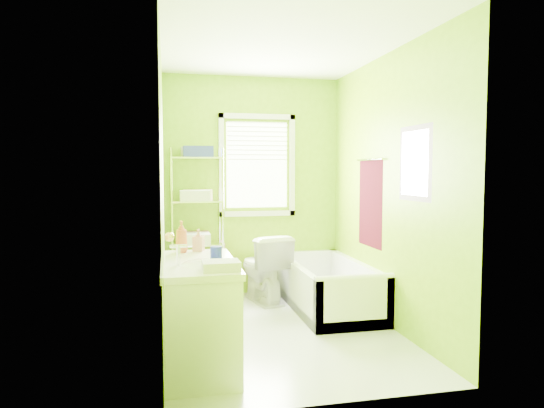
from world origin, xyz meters
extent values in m
plane|color=silver|center=(0.00, 0.00, 0.00)|extent=(2.90, 2.90, 0.00)
cube|color=#76A708|center=(0.00, 1.45, 1.30)|extent=(2.10, 0.04, 2.60)
cube|color=#76A708|center=(0.00, -1.45, 1.30)|extent=(2.10, 0.04, 2.60)
cube|color=#76A708|center=(-1.05, 0.00, 1.30)|extent=(0.04, 2.90, 2.60)
cube|color=#76A708|center=(1.05, 0.00, 1.30)|extent=(0.04, 2.90, 2.60)
cube|color=white|center=(0.00, 0.00, 2.60)|extent=(2.10, 2.90, 0.04)
cube|color=white|center=(0.05, 1.44, 1.55)|extent=(0.74, 0.01, 1.01)
cube|color=white|center=(0.05, 1.42, 0.97)|extent=(0.92, 0.05, 0.06)
cube|color=white|center=(0.05, 1.42, 2.13)|extent=(0.92, 0.05, 0.06)
cube|color=white|center=(-0.38, 1.42, 1.55)|extent=(0.06, 0.05, 1.22)
cube|color=white|center=(0.48, 1.42, 1.55)|extent=(0.06, 0.05, 1.22)
cube|color=white|center=(0.05, 1.42, 1.84)|extent=(0.72, 0.02, 0.50)
cube|color=white|center=(-1.04, -1.00, 1.00)|extent=(0.02, 0.80, 2.00)
sphere|color=gold|center=(-1.00, -0.67, 1.00)|extent=(0.07, 0.07, 0.07)
cube|color=#410711|center=(1.04, 0.35, 1.15)|extent=(0.02, 0.58, 0.90)
cylinder|color=silver|center=(1.02, 0.35, 1.60)|extent=(0.02, 0.62, 0.02)
cube|color=#CC5972|center=(1.04, -0.55, 1.55)|extent=(0.02, 0.54, 0.64)
cube|color=white|center=(1.03, -0.55, 1.55)|extent=(0.01, 0.44, 0.54)
cube|color=white|center=(0.67, 0.63, 0.05)|extent=(0.77, 1.65, 0.11)
cube|color=white|center=(0.32, 0.63, 0.25)|extent=(0.08, 1.65, 0.49)
cube|color=white|center=(1.01, 0.63, 0.25)|extent=(0.08, 1.65, 0.49)
cube|color=white|center=(0.67, -0.16, 0.25)|extent=(0.77, 0.08, 0.49)
cube|color=white|center=(0.67, 1.41, 0.25)|extent=(0.77, 0.08, 0.49)
cylinder|color=white|center=(0.67, -0.16, 0.49)|extent=(0.77, 0.08, 0.08)
cylinder|color=#1441BD|center=(0.67, 0.10, 0.14)|extent=(0.30, 0.30, 0.05)
cylinder|color=yellow|center=(0.67, 0.10, 0.18)|extent=(0.28, 0.28, 0.04)
cube|color=#1441BD|center=(0.66, 0.21, 0.23)|extent=(0.21, 0.05, 0.19)
imported|color=white|center=(0.04, 1.03, 0.39)|extent=(0.59, 0.84, 0.78)
cube|color=white|center=(-0.79, -0.65, 0.38)|extent=(0.52, 1.04, 0.76)
cube|color=silver|center=(-0.79, -0.65, 0.78)|extent=(0.55, 1.07, 0.05)
ellipsoid|color=white|center=(-0.77, -0.79, 0.78)|extent=(0.36, 0.47, 0.13)
cylinder|color=silver|center=(-0.94, -0.79, 0.88)|extent=(0.03, 0.03, 0.16)
cylinder|color=silver|center=(-0.94, -0.79, 0.95)|extent=(0.12, 0.02, 0.02)
imported|color=#D2593D|center=(-0.90, -0.24, 0.94)|extent=(0.11, 0.11, 0.26)
imported|color=#D0868B|center=(-0.76, -0.20, 0.90)|extent=(0.11, 0.11, 0.19)
cylinder|color=#18229D|center=(-0.65, -0.61, 0.86)|extent=(0.09, 0.09, 0.10)
cube|color=silver|center=(-0.66, -1.02, 0.84)|extent=(0.25, 0.20, 0.06)
cylinder|color=silver|center=(-0.96, 1.08, 0.87)|extent=(0.02, 0.02, 1.74)
cylinder|color=silver|center=(-0.96, 1.42, 0.87)|extent=(0.02, 0.02, 1.74)
cylinder|color=silver|center=(-0.41, 1.08, 0.87)|extent=(0.02, 0.02, 1.74)
cylinder|color=silver|center=(-0.41, 1.42, 0.87)|extent=(0.02, 0.02, 1.74)
cube|color=silver|center=(-0.68, 1.25, 0.16)|extent=(0.58, 0.36, 0.02)
cube|color=silver|center=(-0.68, 1.25, 0.65)|extent=(0.58, 0.36, 0.02)
cube|color=silver|center=(-0.68, 1.25, 1.14)|extent=(0.58, 0.36, 0.02)
cube|color=silver|center=(-0.68, 1.25, 1.63)|extent=(0.58, 0.36, 0.02)
cube|color=#2A379A|center=(-0.67, 1.14, 1.70)|extent=(0.33, 0.22, 0.12)
cube|color=silver|center=(-0.69, 1.38, 1.70)|extent=(0.33, 0.22, 0.12)
cube|color=silver|center=(-0.71, 1.14, 1.21)|extent=(0.33, 0.22, 0.12)
cube|color=#DFCA88|center=(-0.66, 1.38, 1.21)|extent=(0.33, 0.22, 0.12)
cube|color=silver|center=(-0.71, 1.16, 0.72)|extent=(0.33, 0.22, 0.12)
cube|color=#C8888E|center=(-0.70, 1.39, 0.72)|extent=(0.33, 0.22, 0.12)
cube|color=#C8888E|center=(-0.40, 1.25, 0.39)|extent=(0.03, 0.30, 0.54)
camera|label=1|loc=(-1.02, -4.30, 1.49)|focal=32.00mm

